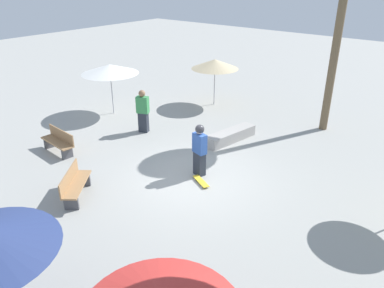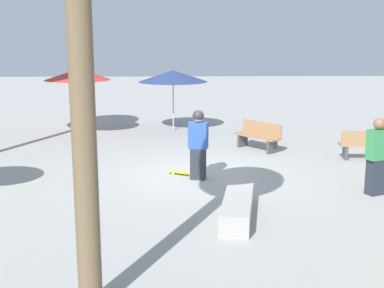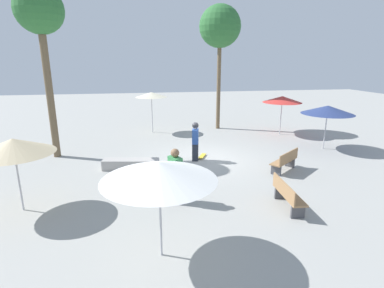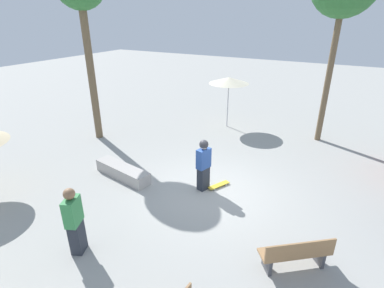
% 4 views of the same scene
% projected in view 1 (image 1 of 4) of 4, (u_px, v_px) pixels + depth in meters
% --- Properties ---
extents(ground_plane, '(60.00, 60.00, 0.00)m').
position_uv_depth(ground_plane, '(193.00, 178.00, 11.89)').
color(ground_plane, '#9E9E99').
extents(skater_main, '(0.36, 0.51, 1.73)m').
position_uv_depth(skater_main, '(200.00, 148.00, 11.72)').
color(skater_main, '#282D38').
rests_on(skater_main, ground_plane).
extents(skateboard, '(0.53, 0.81, 0.07)m').
position_uv_depth(skateboard, '(201.00, 181.00, 11.61)').
color(skateboard, gold).
rests_on(skateboard, ground_plane).
extents(concrete_ledge, '(2.34, 0.94, 0.42)m').
position_uv_depth(concrete_ledge, '(230.00, 136.00, 14.40)').
color(concrete_ledge, '#A8A39E').
rests_on(concrete_ledge, ground_plane).
extents(bench_near, '(1.53, 1.33, 0.85)m').
position_uv_depth(bench_near, '(75.00, 184.00, 10.74)').
color(bench_near, '#47474C').
rests_on(bench_near, ground_plane).
extents(bench_far, '(0.56, 1.63, 0.85)m').
position_uv_depth(bench_far, '(59.00, 142.00, 13.39)').
color(bench_far, '#47474C').
rests_on(bench_far, ground_plane).
extents(shade_umbrella_tan, '(2.23, 2.23, 2.21)m').
position_uv_depth(shade_umbrella_tan, '(215.00, 64.00, 17.54)').
color(shade_umbrella_tan, '#B7B7BC').
rests_on(shade_umbrella_tan, ground_plane).
extents(shade_umbrella_white, '(2.51, 2.51, 2.25)m').
position_uv_depth(shade_umbrella_white, '(110.00, 69.00, 16.39)').
color(shade_umbrella_white, '#B7B7BC').
rests_on(shade_umbrella_white, ground_plane).
extents(bystander_watching, '(0.43, 0.54, 1.75)m').
position_uv_depth(bystander_watching, '(143.00, 111.00, 14.94)').
color(bystander_watching, '#282D38').
rests_on(bystander_watching, ground_plane).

